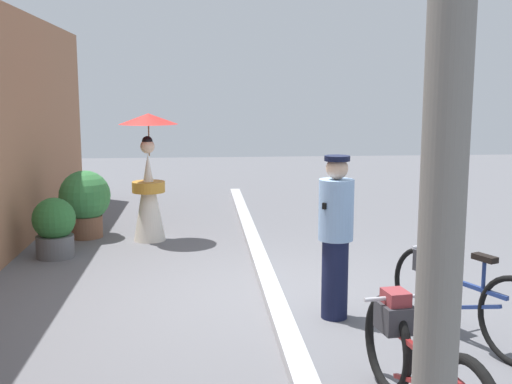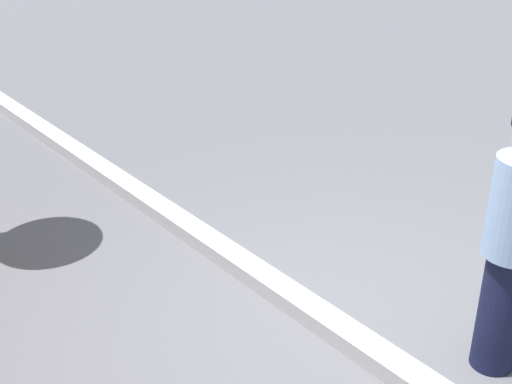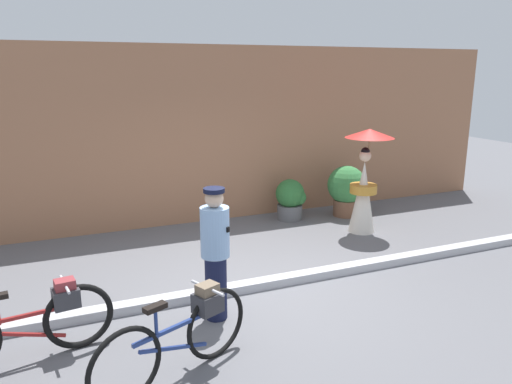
{
  "view_description": "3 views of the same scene",
  "coord_description": "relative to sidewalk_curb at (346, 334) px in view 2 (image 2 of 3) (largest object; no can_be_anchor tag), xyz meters",
  "views": [
    {
      "loc": [
        -6.59,
        0.76,
        2.21
      ],
      "look_at": [
        0.43,
        0.13,
        1.09
      ],
      "focal_mm": 44.05,
      "sensor_mm": 36.0,
      "label": 1
    },
    {
      "loc": [
        -2.38,
        2.67,
        2.79
      ],
      "look_at": [
        0.69,
        0.19,
        0.88
      ],
      "focal_mm": 47.35,
      "sensor_mm": 36.0,
      "label": 2
    },
    {
      "loc": [
        -2.35,
        -5.71,
        2.91
      ],
      "look_at": [
        0.29,
        0.64,
        1.2
      ],
      "focal_mm": 34.37,
      "sensor_mm": 36.0,
      "label": 3
    }
  ],
  "objects": [
    {
      "name": "ground_plane",
      "position": [
        0.0,
        0.0,
        -0.06
      ],
      "size": [
        30.0,
        30.0,
        0.0
      ],
      "primitive_type": "plane",
      "color": "slate"
    },
    {
      "name": "sidewalk_curb",
      "position": [
        0.0,
        0.0,
        0.0
      ],
      "size": [
        14.0,
        0.2,
        0.12
      ],
      "primitive_type": "cube",
      "color": "#B2B2B7",
      "rests_on": "ground_plane"
    }
  ]
}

